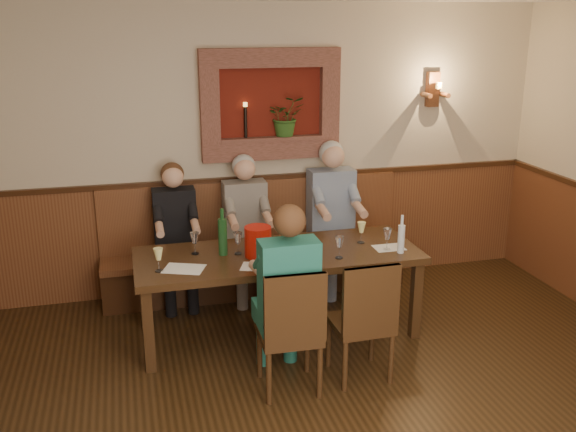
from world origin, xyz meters
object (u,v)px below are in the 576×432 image
person_bench_mid (247,240)px  person_bench_left (177,248)px  bench (256,260)px  person_chair_front (286,310)px  dining_table (278,261)px  wine_bottle_green_a (290,237)px  wine_bottle_green_b (223,236)px  chair_near_left (289,354)px  chair_near_right (360,343)px  water_bottle (401,238)px  spittoon_bucket (258,242)px  person_bench_right (333,229)px

person_bench_mid → person_bench_left: bearing=179.9°
bench → person_bench_mid: (-0.11, -0.11, 0.25)m
person_chair_front → bench: bearing=85.6°
dining_table → wine_bottle_green_a: size_ratio=6.40×
person_bench_left → wine_bottle_green_b: 0.91m
chair_near_left → chair_near_right: size_ratio=1.01×
dining_table → person_chair_front: size_ratio=1.68×
water_bottle → dining_table: bearing=165.2°
chair_near_right → spittoon_bucket: (-0.62, 0.81, 0.59)m
bench → water_bottle: 1.66m
water_bottle → chair_near_left: bearing=-151.2°
person_chair_front → wine_bottle_green_b: (-0.33, 0.84, 0.32)m
wine_bottle_green_b → person_bench_mid: bearing=65.6°
person_bench_mid → wine_bottle_green_a: size_ratio=3.76×
chair_near_left → person_bench_right: 1.98m
person_bench_left → wine_bottle_green_b: bearing=-67.3°
wine_bottle_green_a → chair_near_right: bearing=-66.6°
bench → person_bench_mid: bearing=-135.4°
dining_table → spittoon_bucket: bearing=-167.5°
spittoon_bucket → wine_bottle_green_b: (-0.28, 0.11, 0.04)m
person_bench_left → person_chair_front: 1.74m
chair_near_left → wine_bottle_green_a: 1.06m
person_bench_mid → wine_bottle_green_a: bearing=-77.5°
chair_near_left → wine_bottle_green_b: wine_bottle_green_b is taller
chair_near_left → chair_near_right: chair_near_left is taller
dining_table → wine_bottle_green_a: (0.09, -0.06, 0.23)m
bench → spittoon_bucket: 1.14m
wine_bottle_green_a → wine_bottle_green_b: (-0.55, 0.12, 0.01)m
wine_bottle_green_a → wine_bottle_green_b: size_ratio=0.93×
dining_table → chair_near_left: size_ratio=2.43×
water_bottle → chair_near_right: bearing=-134.0°
person_bench_right → water_bottle: 1.15m
person_chair_front → wine_bottle_green_a: bearing=72.7°
person_bench_right → spittoon_bucket: person_bench_right is taller
person_bench_left → person_bench_right: size_ratio=0.91×
person_bench_left → wine_bottle_green_b: size_ratio=3.41×
dining_table → bench: (0.00, 0.94, -0.35)m
chair_near_right → wine_bottle_green_a: wine_bottle_green_a is taller
person_bench_left → spittoon_bucket: person_bench_left is taller
bench → person_bench_right: 0.84m
person_bench_left → bench: bearing=7.6°
wine_bottle_green_a → person_bench_mid: bearing=102.5°
chair_near_right → water_bottle: size_ratio=2.94×
bench → chair_near_right: size_ratio=3.09×
spittoon_bucket → bench: bearing=79.6°
dining_table → person_bench_left: person_bench_left is taller
bench → water_bottle: size_ratio=9.06×
chair_near_left → wine_bottle_green_a: bearing=76.9°
chair_near_left → spittoon_bucket: (-0.05, 0.85, 0.59)m
dining_table → wine_bottle_green_b: 0.52m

